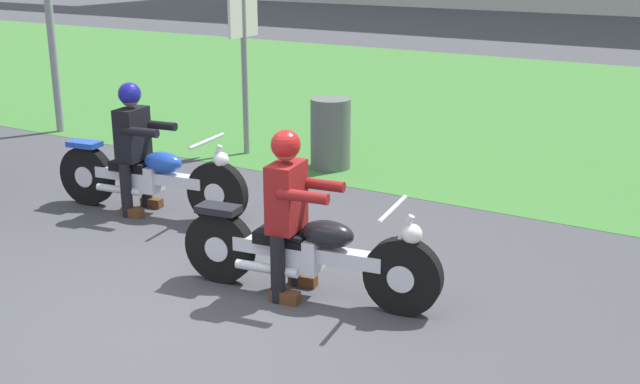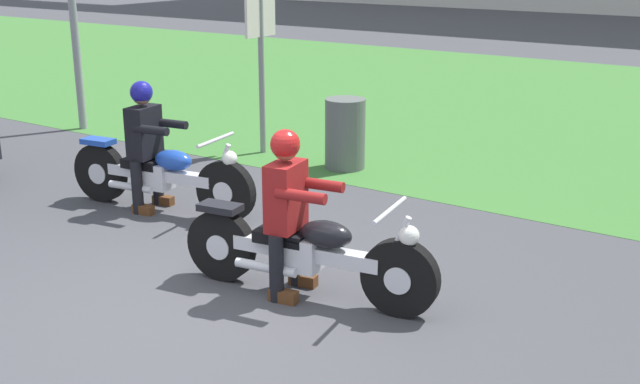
% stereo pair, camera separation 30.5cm
% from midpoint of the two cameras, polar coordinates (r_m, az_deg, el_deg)
% --- Properties ---
extents(ground, '(120.00, 120.00, 0.00)m').
position_cam_midpoint_polar(ground, '(6.23, -11.29, -9.41)').
color(ground, '#424247').
extents(grass_verge, '(60.00, 12.00, 0.01)m').
position_cam_midpoint_polar(grass_verge, '(14.62, 15.53, 5.87)').
color(grass_verge, '#3D7533').
rests_on(grass_verge, ground).
extents(motorcycle_lead, '(2.24, 0.70, 0.87)m').
position_cam_midpoint_polar(motorcycle_lead, '(6.43, -2.24, -4.43)').
color(motorcycle_lead, black).
rests_on(motorcycle_lead, ground).
extents(rider_lead, '(0.60, 0.52, 1.39)m').
position_cam_midpoint_polar(rider_lead, '(6.35, -3.66, -0.63)').
color(rider_lead, black).
rests_on(rider_lead, ground).
extents(motorcycle_follow, '(2.30, 0.70, 0.89)m').
position_cam_midpoint_polar(motorcycle_follow, '(8.64, -13.16, 1.00)').
color(motorcycle_follow, black).
rests_on(motorcycle_follow, ground).
extents(rider_follow, '(0.60, 0.52, 1.41)m').
position_cam_midpoint_polar(rider_follow, '(8.63, -14.26, 3.82)').
color(rider_follow, black).
rests_on(rider_follow, ground).
extents(trash_can, '(0.52, 0.52, 0.91)m').
position_cam_midpoint_polar(trash_can, '(10.17, -0.09, 4.23)').
color(trash_can, '#595E5B').
rests_on(trash_can, ground).
extents(sign_banner, '(0.08, 0.60, 2.60)m').
position_cam_midpoint_polar(sign_banner, '(10.76, -6.38, 11.71)').
color(sign_banner, gray).
rests_on(sign_banner, ground).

